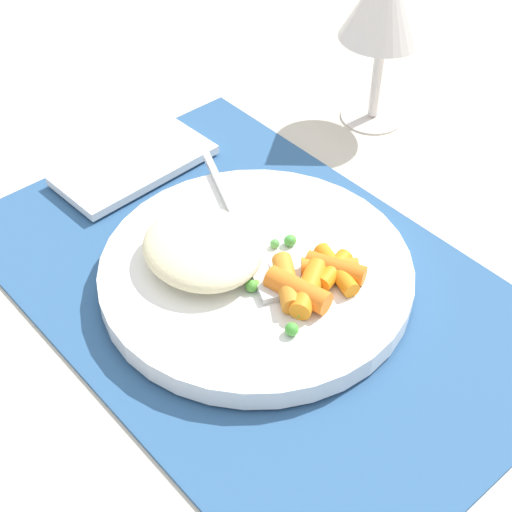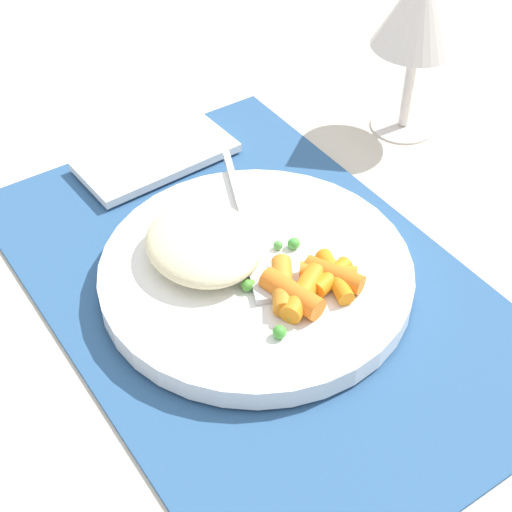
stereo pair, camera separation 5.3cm
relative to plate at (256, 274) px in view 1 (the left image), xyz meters
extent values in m
plane|color=beige|center=(0.00, 0.00, -0.01)|extent=(2.40, 2.40, 0.00)
cube|color=#2D5684|center=(0.00, 0.00, -0.01)|extent=(0.46, 0.30, 0.01)
cylinder|color=white|center=(0.00, 0.00, 0.00)|extent=(0.24, 0.24, 0.02)
ellipsoid|color=beige|center=(-0.03, -0.03, 0.02)|extent=(0.10, 0.09, 0.03)
cylinder|color=orange|center=(0.05, 0.00, 0.02)|extent=(0.05, 0.03, 0.02)
cylinder|color=orange|center=(0.05, 0.01, 0.02)|extent=(0.04, 0.05, 0.02)
cylinder|color=orange|center=(0.03, 0.00, 0.02)|extent=(0.05, 0.04, 0.02)
cylinder|color=orange|center=(0.05, 0.04, 0.02)|extent=(0.02, 0.04, 0.01)
cylinder|color=orange|center=(0.05, 0.04, 0.02)|extent=(0.05, 0.03, 0.01)
cylinder|color=orange|center=(0.04, 0.04, 0.02)|extent=(0.04, 0.04, 0.01)
cylinder|color=orange|center=(0.05, 0.04, 0.02)|extent=(0.05, 0.03, 0.02)
sphere|color=green|center=(0.07, -0.03, 0.01)|extent=(0.01, 0.01, 0.01)
sphere|color=#52AB3B|center=(0.00, 0.04, 0.01)|extent=(0.01, 0.01, 0.01)
sphere|color=#54A42E|center=(0.02, -0.02, 0.01)|extent=(0.01, 0.01, 0.01)
sphere|color=#59B63F|center=(0.06, -0.01, 0.01)|extent=(0.01, 0.01, 0.01)
sphere|color=green|center=(0.00, 0.04, 0.01)|extent=(0.01, 0.01, 0.01)
sphere|color=green|center=(0.05, -0.01, 0.01)|extent=(0.01, 0.01, 0.01)
sphere|color=#509F46|center=(-0.01, 0.02, 0.01)|extent=(0.01, 0.01, 0.01)
sphere|color=#4D9E36|center=(0.02, -0.02, 0.01)|extent=(0.01, 0.01, 0.01)
sphere|color=#4D9931|center=(0.02, 0.00, 0.01)|extent=(0.01, 0.01, 0.01)
cube|color=silver|center=(0.02, -0.01, 0.01)|extent=(0.05, 0.03, 0.01)
cube|color=silver|center=(-0.07, 0.03, 0.01)|extent=(0.13, 0.06, 0.01)
cylinder|color=silver|center=(-0.10, 0.25, -0.01)|extent=(0.06, 0.06, 0.00)
cylinder|color=silver|center=(-0.10, 0.25, 0.03)|extent=(0.01, 0.01, 0.08)
cube|color=white|center=(-0.18, 0.01, 0.00)|extent=(0.08, 0.15, 0.01)
camera|label=1|loc=(0.33, -0.28, 0.43)|focal=54.96mm
camera|label=2|loc=(0.36, -0.24, 0.43)|focal=54.96mm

